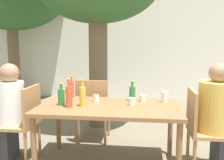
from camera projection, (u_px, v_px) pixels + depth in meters
name	position (u px, v px, depth m)	size (l,w,h in m)	color
cafe_building_wall	(128.00, 44.00, 6.41)	(10.00, 0.08, 2.80)	white
dining_table_front	(109.00, 112.00, 2.84)	(1.60, 0.89, 0.72)	brown
patio_chair_0	(24.00, 119.00, 2.98)	(0.44, 0.44, 0.92)	#A87A4C
patio_chair_1	(202.00, 126.00, 2.74)	(0.44, 0.44, 0.92)	#A87A4C
patio_chair_2	(93.00, 107.00, 3.56)	(0.44, 0.44, 0.92)	#A87A4C
person_seated_0	(5.00, 118.00, 3.01)	(0.56, 0.31, 1.19)	#383842
person_seated_1	(224.00, 124.00, 2.71)	(0.60, 0.40, 1.22)	#383842
soda_bottle_0	(72.00, 89.00, 3.25)	(0.06, 0.06, 0.29)	#DB4C2D
green_bottle_1	(61.00, 96.00, 2.85)	(0.08, 0.08, 0.26)	#287A38
soda_bottle_2	(69.00, 96.00, 2.74)	(0.07, 0.07, 0.32)	#DB4C2D
green_bottle_3	(132.00, 93.00, 3.03)	(0.08, 0.08, 0.25)	#287A38
oil_cruet_4	(83.00, 96.00, 2.78)	(0.07, 0.07, 0.31)	gold
drinking_glass_0	(65.00, 93.00, 3.27)	(0.07, 0.07, 0.11)	white
drinking_glass_1	(165.00, 97.00, 2.99)	(0.08, 0.08, 0.13)	white
drinking_glass_2	(96.00, 98.00, 3.01)	(0.07, 0.07, 0.08)	silver
drinking_glass_3	(132.00, 102.00, 2.84)	(0.08, 0.08, 0.09)	silver
drinking_glass_4	(143.00, 98.00, 3.02)	(0.08, 0.08, 0.08)	silver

